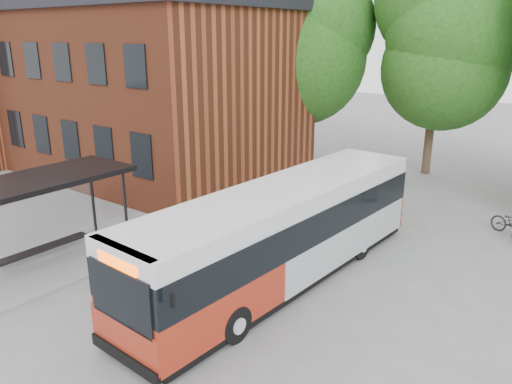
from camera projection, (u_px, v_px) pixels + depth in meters
The scene contains 6 objects.
ground at pixel (173, 296), 13.81m from camera, with size 100.00×100.00×0.00m, color slate.
station_building at pixel (124, 86), 26.89m from camera, with size 18.40×10.40×8.50m, color brown, non-canonical shape.
bus_shelter at pixel (45, 222), 15.23m from camera, with size 3.60×7.00×2.90m, color black, non-canonical shape.
tree_0 at pixel (305, 61), 27.73m from camera, with size 7.92×7.92×11.00m, color #1C4B14, non-canonical shape.
tree_1 at pixel (436, 71), 24.51m from camera, with size 7.92×7.92×10.40m, color #1C4B14, non-canonical shape.
city_bus at pixel (283, 235), 14.34m from camera, with size 2.39×11.23×2.85m, color #A12915, non-canonical shape.
Camera 1 is at (9.32, -8.35, 6.92)m, focal length 35.00 mm.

